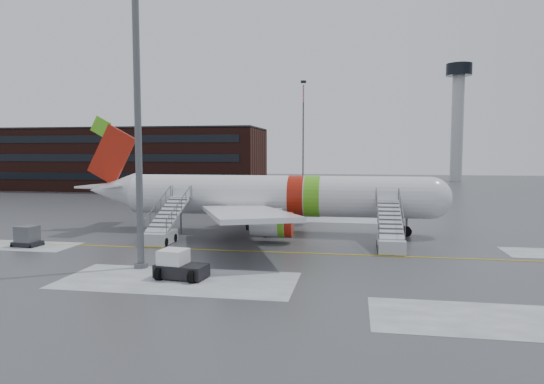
% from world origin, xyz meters
% --- Properties ---
extents(ground, '(260.00, 260.00, 0.00)m').
position_xyz_m(ground, '(0.00, 0.00, 0.00)').
color(ground, '#494C4F').
rests_on(ground, ground).
extents(airliner, '(35.03, 32.97, 11.18)m').
position_xyz_m(airliner, '(-4.05, 8.00, 3.42)').
color(airliner, white).
rests_on(airliner, ground).
extents(airstair_fwd, '(2.05, 7.70, 3.48)m').
position_xyz_m(airstair_fwd, '(7.02, 1.46, 1.06)').
color(airstair_fwd, silver).
rests_on(airstair_fwd, ground).
extents(airstair_aft, '(2.05, 7.70, 3.48)m').
position_xyz_m(airstair_aft, '(-11.65, 1.46, 1.06)').
color(airstair_aft, silver).
rests_on(airstair_aft, ground).
extents(pushback_tug, '(3.22, 2.58, 1.73)m').
position_xyz_m(pushback_tug, '(-6.15, -9.49, 0.77)').
color(pushback_tug, black).
rests_on(pushback_tug, ground).
extents(uld_container, '(2.15, 1.65, 1.65)m').
position_xyz_m(uld_container, '(-21.75, -2.10, 0.77)').
color(uld_container, black).
rests_on(uld_container, ground).
extents(light_mast_near, '(1.20, 1.20, 22.78)m').
position_xyz_m(light_mast_near, '(-9.54, -7.37, 11.88)').
color(light_mast_near, '#595B60').
rests_on(light_mast_near, ground).
extents(terminal_building, '(62.00, 16.11, 12.30)m').
position_xyz_m(terminal_building, '(-45.00, 54.98, 6.20)').
color(terminal_building, '#3F1E16').
rests_on(terminal_building, ground).
extents(control_tower, '(6.40, 6.40, 30.00)m').
position_xyz_m(control_tower, '(30.00, 95.00, 18.75)').
color(control_tower, '#B2B5BA').
rests_on(control_tower, ground).
extents(light_mast_far_n, '(1.20, 1.20, 24.25)m').
position_xyz_m(light_mast_far_n, '(-8.00, 78.00, 13.84)').
color(light_mast_far_n, '#595B60').
rests_on(light_mast_far_n, ground).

